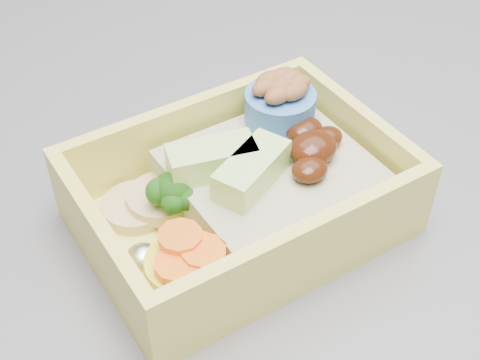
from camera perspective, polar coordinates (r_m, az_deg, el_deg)
bento_box at (r=0.41m, az=0.58°, el=-0.75°), size 0.20×0.15×0.07m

